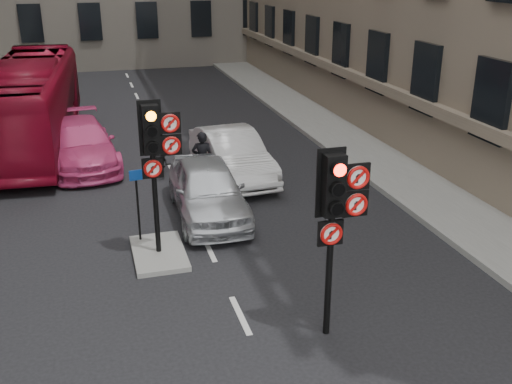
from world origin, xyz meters
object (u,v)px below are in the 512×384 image
motorcyclist (202,159)px  info_sign (137,195)px  motorcycle (163,155)px  bus_red (30,103)px  car_silver (208,189)px  signal_far (156,145)px  car_white (232,155)px  car_pink (81,144)px  signal_near (337,205)px

motorcyclist → info_sign: (-2.27, -3.53, 0.42)m
motorcycle → motorcyclist: motorcyclist is taller
bus_red → motorcyclist: size_ratio=6.59×
car_silver → bus_red: (-4.90, 8.34, 0.83)m
signal_far → bus_red: size_ratio=0.31×
car_white → motorcycle: (-2.03, 1.21, -0.19)m
motorcycle → info_sign: bearing=-95.5°
car_white → info_sign: bearing=-134.2°
motorcycle → motorcyclist: bearing=-51.8°
car_silver → car_pink: car_silver is taller
motorcyclist → info_sign: size_ratio=0.96×
signal_near → motorcycle: size_ratio=1.89×
signal_near → car_white: signal_near is taller
signal_near → motorcycle: bearing=100.0°
signal_far → motorcycle: 6.41m
signal_near → motorcyclist: (-0.77, 8.28, -1.72)m
signal_far → signal_near: bearing=-57.0°
motorcyclist → car_silver: bearing=96.0°
car_pink → signal_far: bearing=-83.1°
car_white → info_sign: 5.25m
motorcycle → info_sign: size_ratio=1.05×
car_silver → car_pink: 6.26m
signal_near → motorcyclist: size_ratio=2.06×
motorcycle → motorcyclist: size_ratio=1.09×
signal_near → info_sign: size_ratio=1.98×
car_silver → car_white: (1.36, 2.77, -0.00)m
bus_red → motorcycle: bus_red is taller
signal_near → signal_far: (-2.60, 4.00, 0.12)m
motorcycle → motorcyclist: (0.99, -1.71, 0.30)m
car_silver → signal_near: bearing=-77.9°
signal_near → car_silver: (-1.08, 6.01, -1.82)m
car_pink → info_sign: size_ratio=2.84×
bus_red → signal_near: bearing=-63.3°
car_white → motorcycle: size_ratio=2.44×
signal_far → car_silver: signal_far is taller
signal_near → car_silver: signal_near is taller
signal_near → car_silver: 6.37m
signal_far → motorcycle: size_ratio=1.89×
car_white → motorcycle: bearing=144.5°
car_silver → motorcyclist: motorcyclist is taller
signal_near → signal_far: 4.77m
signal_far → info_sign: (-0.44, 0.74, -1.42)m
info_sign → bus_red: bearing=99.0°
car_pink → bus_red: bus_red is taller
car_silver → info_sign: size_ratio=2.48×
signal_near → car_pink: size_ratio=0.70×
bus_red → info_sign: 10.06m
car_white → motorcycle: 2.37m
motorcycle → info_sign: 5.45m
car_white → car_pink: size_ratio=0.90×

